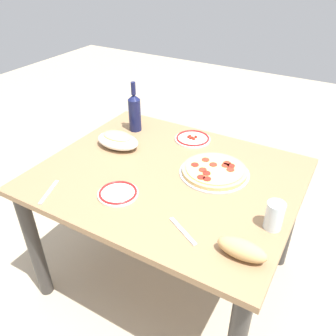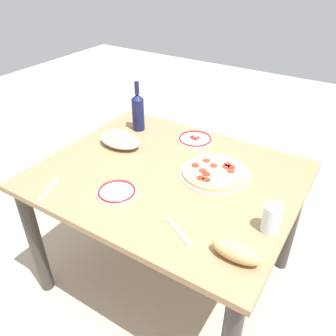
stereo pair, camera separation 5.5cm
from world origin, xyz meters
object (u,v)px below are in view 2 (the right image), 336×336
at_px(wine_bottle, 138,111).
at_px(bread_loaf, 236,252).
at_px(water_glass, 271,219).
at_px(side_plate_near, 195,139).
at_px(dining_table, 168,193).
at_px(side_plate_far, 117,192).
at_px(baked_pasta_dish, 120,139).
at_px(pepperoni_pizza, 215,172).

bearing_deg(wine_bottle, bread_loaf, -35.59).
relative_size(water_glass, side_plate_near, 0.59).
relative_size(dining_table, side_plate_far, 6.76).
height_order(baked_pasta_dish, water_glass, water_glass).
bearing_deg(wine_bottle, side_plate_near, 8.90).
distance_m(pepperoni_pizza, wine_bottle, 0.62).
height_order(baked_pasta_dish, side_plate_near, baked_pasta_dish).
xyz_separation_m(pepperoni_pizza, baked_pasta_dish, (-0.55, -0.02, 0.03)).
height_order(wine_bottle, side_plate_near, wine_bottle).
bearing_deg(bread_loaf, dining_table, 146.06).
xyz_separation_m(pepperoni_pizza, side_plate_near, (-0.24, 0.24, -0.01)).
bearing_deg(pepperoni_pizza, side_plate_far, -129.29).
bearing_deg(side_plate_far, water_glass, 11.56).
distance_m(dining_table, side_plate_near, 0.38).
height_order(dining_table, side_plate_far, side_plate_far).
bearing_deg(bread_loaf, pepperoni_pizza, 123.71).
xyz_separation_m(dining_table, side_plate_near, (-0.05, 0.35, 0.12)).
bearing_deg(side_plate_far, dining_table, 67.36).
height_order(wine_bottle, water_glass, wine_bottle).
bearing_deg(dining_table, side_plate_far, -112.64).
xyz_separation_m(dining_table, bread_loaf, (0.48, -0.32, 0.15)).
bearing_deg(baked_pasta_dish, pepperoni_pizza, 2.09).
bearing_deg(side_plate_near, bread_loaf, -52.26).
height_order(water_glass, side_plate_near, water_glass).
distance_m(wine_bottle, side_plate_far, 0.63).
xyz_separation_m(water_glass, bread_loaf, (-0.05, -0.20, -0.02)).
height_order(wine_bottle, bread_loaf, wine_bottle).
bearing_deg(pepperoni_pizza, dining_table, -150.16).
relative_size(dining_table, side_plate_near, 6.10).
distance_m(baked_pasta_dish, side_plate_far, 0.43).
height_order(pepperoni_pizza, side_plate_far, pepperoni_pizza).
bearing_deg(water_glass, baked_pasta_dish, 166.66).
distance_m(pepperoni_pizza, baked_pasta_dish, 0.55).
bearing_deg(bread_loaf, water_glass, 75.09).
relative_size(wine_bottle, bread_loaf, 1.61).
height_order(dining_table, water_glass, water_glass).
bearing_deg(baked_pasta_dish, water_glass, -13.34).
xyz_separation_m(side_plate_near, side_plate_far, (-0.06, -0.60, -0.00)).
distance_m(dining_table, water_glass, 0.57).
bearing_deg(side_plate_near, baked_pasta_dish, -139.79).
xyz_separation_m(side_plate_far, bread_loaf, (0.58, -0.07, 0.03)).
bearing_deg(bread_loaf, wine_bottle, 144.41).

